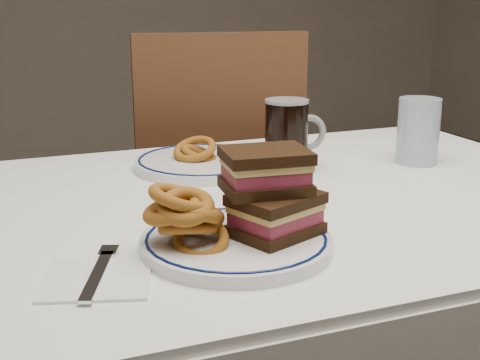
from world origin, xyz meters
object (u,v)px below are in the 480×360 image
object	(u,v)px
main_plate	(236,242)
far_plate	(203,162)
beer_mug	(288,135)
chair_far	(213,188)
reuben_sandwich	(271,192)

from	to	relation	value
main_plate	far_plate	xyz separation A→B (m)	(0.10, 0.43, 0.00)
beer_mug	far_plate	world-z (taller)	beer_mug
chair_far	main_plate	bearing A→B (deg)	-107.39
reuben_sandwich	beer_mug	size ratio (longest dim) A/B	1.00
reuben_sandwich	beer_mug	xyz separation A→B (m)	(0.19, 0.35, -0.00)
main_plate	reuben_sandwich	size ratio (longest dim) A/B	1.87
chair_far	reuben_sandwich	distance (m)	1.03
beer_mug	main_plate	bearing A→B (deg)	-124.91
chair_far	far_plate	distance (m)	0.61
beer_mug	reuben_sandwich	bearing A→B (deg)	-118.81
beer_mug	far_plate	distance (m)	0.18
beer_mug	far_plate	xyz separation A→B (m)	(-0.15, 0.08, -0.06)
main_plate	reuben_sandwich	distance (m)	0.08
chair_far	reuben_sandwich	xyz separation A→B (m)	(-0.25, -0.96, 0.29)
reuben_sandwich	far_plate	world-z (taller)	reuben_sandwich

